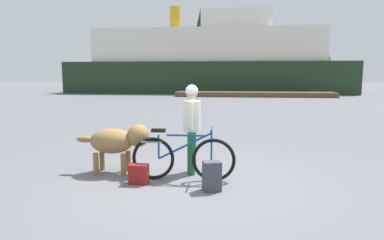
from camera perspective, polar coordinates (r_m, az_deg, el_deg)
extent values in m
plane|color=slate|center=(5.85, -0.60, -10.53)|extent=(160.00, 160.00, 0.00)
torus|color=black|center=(5.82, 3.70, -6.79)|extent=(0.75, 0.06, 0.75)
torus|color=black|center=(5.96, -6.59, -6.48)|extent=(0.75, 0.06, 0.75)
cube|color=navy|center=(5.77, -1.03, -2.63)|extent=(0.68, 0.03, 0.03)
cube|color=navy|center=(5.81, -1.22, -4.42)|extent=(0.92, 0.03, 0.49)
cylinder|color=navy|center=(5.89, -5.67, -4.54)|extent=(0.03, 0.03, 0.42)
cylinder|color=navy|center=(5.77, 3.32, -4.28)|extent=(0.03, 0.03, 0.52)
cube|color=black|center=(5.84, -5.71, -1.76)|extent=(0.24, 0.10, 0.06)
cylinder|color=navy|center=(5.71, 3.35, -1.53)|extent=(0.03, 0.44, 0.03)
cube|color=slate|center=(5.90, -6.83, -3.65)|extent=(0.36, 0.14, 0.02)
cylinder|color=#19592D|center=(6.39, 0.08, -5.26)|extent=(0.14, 0.14, 0.79)
cylinder|color=#19592D|center=(6.18, -0.15, -5.72)|extent=(0.14, 0.14, 0.79)
cylinder|color=silver|center=(6.17, -0.03, 0.66)|extent=(0.32, 0.32, 0.56)
cylinder|color=silver|center=(6.38, 0.19, 1.20)|extent=(0.09, 0.09, 0.50)
cylinder|color=silver|center=(5.95, -0.27, 0.72)|extent=(0.09, 0.09, 0.50)
sphere|color=tan|center=(6.13, -0.03, 4.65)|extent=(0.22, 0.22, 0.22)
sphere|color=white|center=(6.13, -0.03, 4.93)|extent=(0.23, 0.23, 0.23)
ellipsoid|color=olive|center=(6.45, -13.44, -3.47)|extent=(0.82, 0.55, 0.47)
sphere|color=olive|center=(6.28, -9.10, -2.64)|extent=(0.41, 0.41, 0.41)
ellipsoid|color=olive|center=(6.64, -17.73, -3.13)|extent=(0.32, 0.12, 0.12)
cylinder|color=olive|center=(6.60, -10.73, -6.75)|extent=(0.10, 0.10, 0.40)
cylinder|color=olive|center=(6.32, -11.54, -7.42)|extent=(0.10, 0.10, 0.40)
cylinder|color=olive|center=(6.77, -14.99, -6.52)|extent=(0.10, 0.10, 0.40)
cylinder|color=olive|center=(6.50, -15.96, -7.15)|extent=(0.10, 0.10, 0.40)
cube|color=#3F3F4C|center=(5.41, 3.38, -9.46)|extent=(0.33, 0.27, 0.47)
cube|color=maroon|center=(5.81, -9.02, -9.04)|extent=(0.32, 0.18, 0.33)
cube|color=brown|center=(28.70, 10.47, 4.30)|extent=(13.10, 2.06, 0.40)
cube|color=#1E331E|center=(35.01, 2.65, 7.19)|extent=(27.85, 7.20, 3.06)
cube|color=silver|center=(35.12, 2.69, 12.30)|extent=(22.28, 6.05, 3.20)
cube|color=silver|center=(35.34, 7.41, 16.30)|extent=(6.68, 4.32, 1.80)
cylinder|color=#BF8C19|center=(35.82, -2.86, 16.72)|extent=(1.10, 1.10, 2.40)
cylinder|color=#4C331E|center=(54.96, -11.34, 7.18)|extent=(0.48, 0.48, 2.97)
cone|color=#1E4C28|center=(55.13, -11.47, 12.02)|extent=(3.85, 3.85, 6.34)
cylinder|color=#4C331E|center=(51.25, 1.43, 7.38)|extent=(0.37, 0.37, 3.11)
cone|color=#143819|center=(51.55, 1.46, 13.86)|extent=(3.63, 3.63, 8.52)
cylinder|color=#4C331E|center=(55.26, 20.95, 6.40)|extent=(0.40, 0.40, 2.16)
cone|color=#1E4C28|center=(55.37, 21.17, 10.84)|extent=(3.64, 3.64, 6.41)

